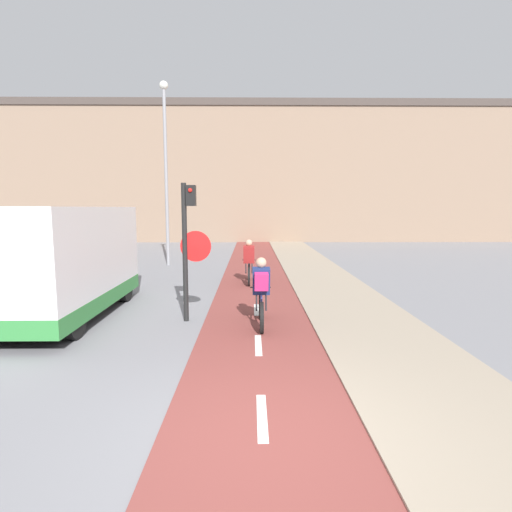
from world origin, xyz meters
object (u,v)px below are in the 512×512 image
(cyclist_far, at_px, (249,264))
(cyclist_near, at_px, (261,294))
(van, at_px, (60,264))
(traffic_light_pole, at_px, (189,236))
(street_lamp_far, at_px, (166,157))

(cyclist_far, bearing_deg, cyclist_near, -86.60)
(cyclist_near, height_order, van, van)
(cyclist_near, distance_m, van, 4.62)
(traffic_light_pole, height_order, street_lamp_far, street_lamp_far)
(street_lamp_far, relative_size, cyclist_far, 4.58)
(cyclist_near, bearing_deg, van, 170.28)
(traffic_light_pole, relative_size, cyclist_near, 1.77)
(cyclist_near, bearing_deg, cyclist_far, 93.40)
(cyclist_far, bearing_deg, traffic_light_pole, -106.22)
(traffic_light_pole, bearing_deg, street_lamp_far, 104.66)
(traffic_light_pole, xyz_separation_m, van, (-2.96, 0.35, -0.64))
(street_lamp_far, xyz_separation_m, van, (-0.69, -8.33, -3.40))
(traffic_light_pole, relative_size, van, 0.63)
(traffic_light_pole, distance_m, cyclist_near, 2.00)
(street_lamp_far, bearing_deg, traffic_light_pole, -75.34)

